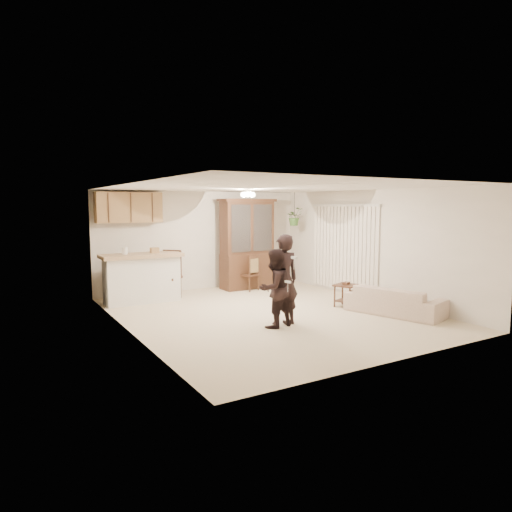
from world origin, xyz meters
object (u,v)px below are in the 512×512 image
adult (283,275)px  chair_bar (119,291)px  child (274,290)px  chair_hutch_left (168,285)px  china_hutch (247,244)px  chair_hutch_right (249,280)px  sofa (394,296)px  side_table (346,295)px

adult → chair_bar: adult is taller
child → chair_hutch_left: 3.40m
china_hutch → chair_hutch_left: bearing=-172.7°
child → chair_hutch_left: size_ratio=1.21×
chair_hutch_right → china_hutch: bearing=-129.4°
chair_bar → chair_hutch_right: chair_bar is taller
chair_hutch_left → chair_hutch_right: chair_hutch_left is taller
chair_bar → sofa: bearing=-44.2°
side_table → chair_hutch_left: chair_hutch_left is taller
china_hutch → chair_bar: size_ratio=2.47×
china_hutch → sofa: bearing=-75.3°
sofa → adult: bearing=61.4°
sofa → china_hutch: bearing=-1.6°
adult → chair_hutch_left: bearing=-67.0°
chair_hutch_right → chair_hutch_left: bearing=-18.9°
side_table → sofa: bearing=-69.9°
adult → side_table: (1.95, 0.50, -0.65)m
adult → chair_hutch_left: adult is taller
side_table → chair_bar: chair_bar is taller
chair_hutch_left → child: bearing=-28.9°
child → china_hutch: china_hutch is taller
adult → china_hutch: 3.73m
adult → chair_hutch_right: bearing=-103.9°
adult → side_table: size_ratio=3.19×
sofa → china_hutch: china_hutch is taller
child → chair_bar: 3.96m
side_table → china_hutch: bearing=103.3°
sofa → chair_hutch_left: chair_hutch_left is taller
china_hutch → chair_hutch_right: 0.95m
sofa → child: bearing=64.3°
sofa → chair_hutch_right: bearing=1.4°
adult → chair_hutch_left: (-1.01, 3.21, -0.58)m
sofa → chair_hutch_right: 3.88m
sofa → chair_bar: (-4.39, 3.90, -0.10)m
child → china_hutch: size_ratio=0.58×
chair_hutch_left → chair_bar: bearing=-142.5°
sofa → side_table: (-0.36, 1.00, -0.12)m
chair_bar → chair_hutch_right: (3.20, -0.21, -0.01)m
child → chair_bar: bearing=-74.6°
china_hutch → chair_hutch_right: bearing=-111.2°
china_hutch → side_table: (0.71, -3.01, -0.89)m
sofa → child: child is taller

